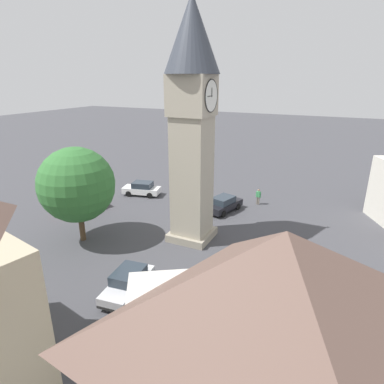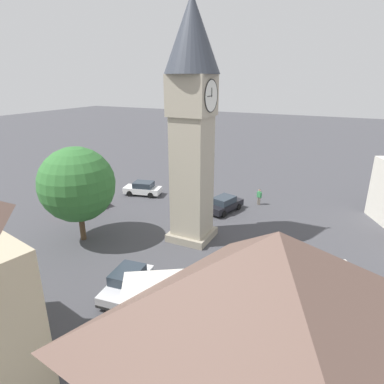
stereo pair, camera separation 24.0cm
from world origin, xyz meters
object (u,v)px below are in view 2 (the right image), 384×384
Objects in this scene: clock_tower at (192,107)px; car_white_side at (143,188)px; car_red_corner at (127,282)px; pedestrian at (259,195)px; tree at (77,185)px; car_black_far at (225,204)px; car_blue_kerb at (230,271)px; car_silver_kerb at (85,203)px.

car_white_side is at bearing -125.67° from clock_tower.
car_red_corner is at bearing 31.36° from car_white_side.
car_white_side is at bearing -77.20° from pedestrian.
tree is at bearing -118.75° from car_red_corner.
clock_tower reaches higher than car_black_far.
car_red_corner is (3.84, -5.18, 0.00)m from car_blue_kerb.
car_red_corner is 18.25m from pedestrian.
car_silver_kerb is at bearing -127.11° from car_red_corner.
tree reaches higher than car_blue_kerb.
pedestrian reaches higher than car_red_corner.
pedestrian reaches higher than car_white_side.
pedestrian is (-2.83, 12.48, 0.25)m from car_white_side.
car_silver_kerb is 14.85m from car_red_corner.
clock_tower is 10.65× the size of pedestrian.
car_black_far is (-6.42, 0.40, -9.72)m from clock_tower.
car_silver_kerb is 2.64× the size of pedestrian.
clock_tower is 11.65m from car_black_far.
pedestrian reaches higher than car_silver_kerb.
pedestrian is at bearing 162.98° from clock_tower.
tree reaches higher than car_red_corner.
car_black_far is at bearing 114.58° from car_silver_kerb.
pedestrian is at bearing 120.76° from car_silver_kerb.
car_silver_kerb is at bearing -138.19° from tree.
pedestrian is (-9.67, 2.96, -9.47)m from clock_tower.
car_silver_kerb is at bearing -65.42° from car_black_far.
clock_tower is 4.18× the size of car_red_corner.
clock_tower reaches higher than pedestrian.
clock_tower is at bearing -132.39° from car_blue_kerb.
car_silver_kerb is 1.04× the size of car_red_corner.
car_white_side is 9.93m from car_black_far.
car_blue_kerb is 0.98× the size of car_white_side.
car_blue_kerb is (4.45, 4.87, -9.72)m from clock_tower.
car_black_far is at bearing -157.64° from car_blue_kerb.
car_blue_kerb is 18.28m from car_white_side.
car_silver_kerb is 17.58m from pedestrian.
clock_tower is at bearing 177.89° from car_red_corner.
car_black_far is 13.96m from tree.
tree reaches higher than car_black_far.
car_blue_kerb is 13.29m from tree.
tree is at bearing -91.28° from car_blue_kerb.
car_white_side is 0.58× the size of tree.
car_red_corner is (8.29, -0.30, -9.72)m from clock_tower.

